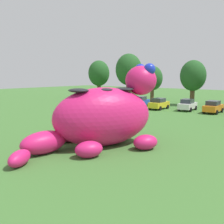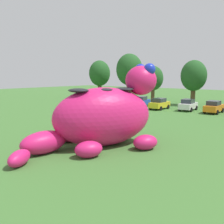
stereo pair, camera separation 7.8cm
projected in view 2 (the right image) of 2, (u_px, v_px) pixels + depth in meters
The scene contains 12 objects.
ground_plane at pixel (88, 144), 20.39m from camera, with size 160.00×160.00×0.00m, color #427533.
giant_inflatable_creature at pixel (103, 116), 19.63m from camera, with size 7.90×12.32×6.15m.
car_blue at pixel (141, 102), 43.74m from camera, with size 2.46×4.33×1.72m.
car_yellow at pixel (159, 104), 40.51m from camera, with size 2.09×4.18×1.72m.
car_white at pixel (188, 105), 39.02m from camera, with size 2.26×4.25×1.72m.
car_orange at pixel (214, 107), 36.46m from camera, with size 2.06×4.16×1.72m.
tree_far_left at pixel (100, 74), 59.57m from camera, with size 4.76×4.76×8.45m.
tree_left at pixel (129, 70), 54.15m from camera, with size 5.38×5.38×9.54m.
tree_mid_left at pixel (153, 78), 50.92m from camera, with size 3.92×3.92×6.95m.
tree_centre_left at pixel (194, 76), 44.93m from camera, with size 4.36×4.36×7.74m.
spectator_mid_field at pixel (113, 109), 33.97m from camera, with size 0.38×0.26×1.71m.
spectator_by_cars at pixel (93, 120), 25.97m from camera, with size 0.38×0.26×1.71m.
Camera 2 is at (14.14, -14.05, 5.29)m, focal length 42.35 mm.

